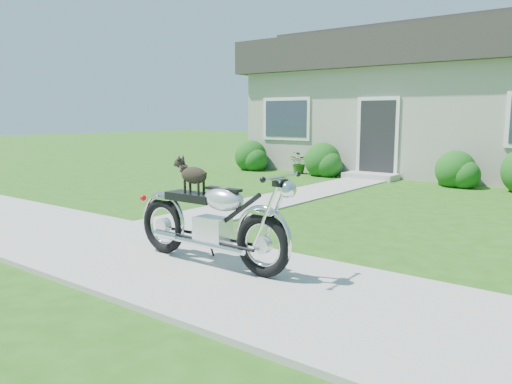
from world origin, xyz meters
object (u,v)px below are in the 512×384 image
at_px(potted_plant_left, 300,163).
at_px(motorcycle_with_dog, 211,219).
at_px(potted_plant_right, 445,172).
at_px(house, 468,100).

bearing_deg(potted_plant_left, motorcycle_with_dog, -63.38).
bearing_deg(potted_plant_left, potted_plant_right, 0.00).
relative_size(potted_plant_left, motorcycle_with_dog, 0.29).
relative_size(house, potted_plant_right, 18.80).
bearing_deg(potted_plant_left, house, 42.86).
height_order(potted_plant_right, motorcycle_with_dog, motorcycle_with_dog).
distance_m(house, motorcycle_with_dog, 11.97).
relative_size(potted_plant_right, motorcycle_with_dog, 0.30).
bearing_deg(motorcycle_with_dog, house, 92.58).
bearing_deg(potted_plant_right, house, 97.78).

